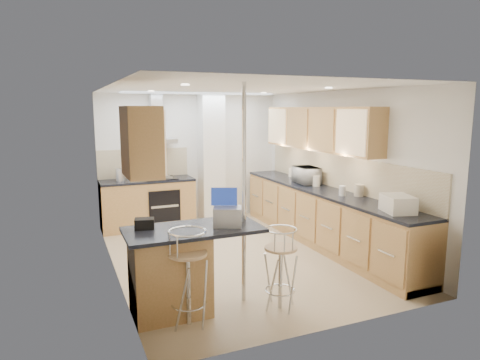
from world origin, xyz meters
name	(u,v)px	position (x,y,z in m)	size (l,w,h in m)	color
ground	(238,255)	(0.00, 0.00, 0.00)	(4.80, 4.80, 0.00)	tan
room_shell	(248,152)	(0.32, 0.38, 1.54)	(3.64, 4.84, 2.51)	white
right_counter	(322,217)	(1.50, 0.00, 0.46)	(0.63, 4.40, 0.92)	#AA8144
back_counter	(148,203)	(-0.95, 2.10, 0.46)	(1.70, 0.63, 0.92)	#AA8144
peninsula	(194,269)	(-1.12, -1.45, 0.48)	(1.47, 0.72, 0.94)	#AA8144
microwave	(307,175)	(1.55, 0.58, 1.06)	(0.52, 0.35, 0.29)	white
laptop	(228,217)	(-0.75, -1.52, 1.04)	(0.31, 0.23, 0.21)	gray
bag	(144,224)	(-1.62, -1.27, 1.00)	(0.20, 0.15, 0.11)	black
bar_stool_near	(188,278)	(-1.28, -1.74, 0.51)	(0.42, 0.42, 1.02)	tan
bar_stool_end	(280,268)	(-0.23, -1.79, 0.47)	(0.38, 0.38, 0.93)	tan
jar_a	(316,181)	(1.55, 0.27, 1.01)	(0.12, 0.12, 0.18)	white
jar_b	(291,173)	(1.68, 1.34, 1.00)	(0.11, 0.11, 0.16)	white
jar_c	(359,190)	(1.67, -0.69, 1.01)	(0.14, 0.14, 0.18)	beige
jar_d	(342,191)	(1.47, -0.56, 1.00)	(0.10, 0.10, 0.15)	white
bread_bin	(398,204)	(1.48, -1.70, 1.03)	(0.33, 0.41, 0.22)	white
kettle	(120,175)	(-1.43, 2.10, 1.03)	(0.16, 0.16, 0.23)	silver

